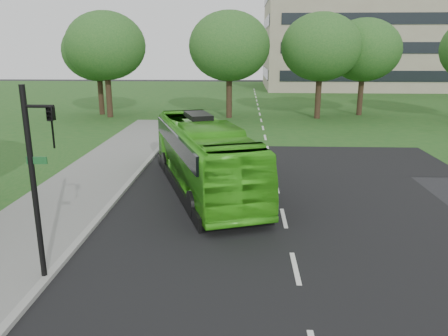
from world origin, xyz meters
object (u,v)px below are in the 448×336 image
Objects in this scene: traffic_light at (38,171)px; tree_park_d at (364,50)px; tree_park_b at (229,46)px; tree_park_a at (106,46)px; tree_park_c at (321,47)px; office_building at (391,9)px; tree_park_f at (98,51)px; bus at (204,156)px.

tree_park_d is at bearing 73.99° from traffic_light.
tree_park_b is 30.96m from traffic_light.
tree_park_b is at bearing 0.77° from tree_park_a.
tree_park_b is 8.32m from tree_park_c.
tree_park_f is (-37.76, -32.83, -6.35)m from office_building.
tree_park_a reaches higher than bus.
office_building is at bearing 64.21° from tree_park_c.
tree_park_f is 33.42m from traffic_light.
tree_park_c reaches higher than tree_park_d.
office_building reaches higher than traffic_light.
tree_park_d is at bearing 1.55° from tree_park_f.
office_building reaches higher than tree_park_a.
tree_park_a is 11.44m from tree_park_b.
office_building reaches higher than tree_park_b.
tree_park_c is 21.17m from tree_park_f.
tree_park_a reaches higher than tree_park_c.
tree_park_f reaches higher than bus.
tree_park_b reaches higher than tree_park_a.
office_building is at bearing 54.05° from tree_park_b.
tree_park_f is (-1.35, 1.75, -0.47)m from tree_park_a.
tree_park_d is 27.93m from bus.
traffic_light is (-4.02, -30.52, -3.36)m from tree_park_b.
tree_park_f is (-25.60, -0.69, -0.09)m from tree_park_d.
tree_park_f is at bearing 175.63° from tree_park_c.
bus is at bearing -111.75° from tree_park_c.
office_building is 4.11× the size of tree_park_b.
office_building is at bearing 46.96° from bus.
traffic_light is (-28.99, -64.95, -9.28)m from office_building.
tree_park_a is 0.86× the size of bus.
tree_park_a is (-36.40, -34.58, -5.88)m from office_building.
bus is at bearing -62.18° from tree_park_f.
tree_park_a is at bearing 114.87° from traffic_light.
tree_park_b is at bearing -7.14° from tree_park_f.
tree_park_f is 1.65× the size of traffic_light.
tree_park_b is at bearing -169.85° from tree_park_d.
office_building is 71.72m from traffic_light.
office_building reaches higher than tree_park_d.
tree_park_b is (-24.97, -34.43, -5.92)m from office_building.
traffic_light is (8.77, -32.12, -2.93)m from tree_park_f.
tree_park_b is at bearing 179.91° from tree_park_c.
traffic_light is (7.42, -30.36, -3.40)m from tree_park_a.
tree_park_b reaches higher than traffic_light.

